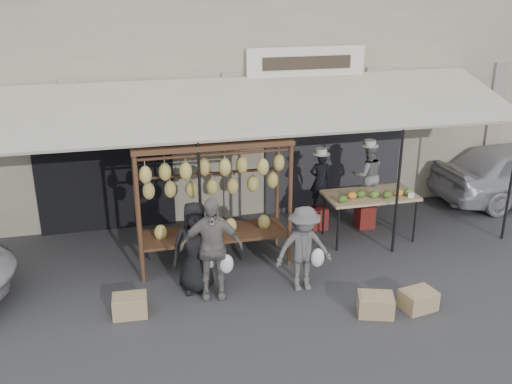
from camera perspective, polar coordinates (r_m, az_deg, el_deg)
The scene contains 15 objects.
ground_plane at distance 8.99m, azimuth 2.24°, elevation -10.85°, with size 90.00×90.00×0.00m, color #2D2D30.
shophouse at distance 14.07m, azimuth -5.17°, elevation 16.23°, with size 24.00×6.15×7.30m.
awning at distance 10.11m, azimuth -1.12°, elevation 8.49°, with size 10.00×2.35×2.92m.
banana_rack at distance 9.48m, azimuth -4.38°, elevation 1.30°, with size 2.60×0.90×2.24m.
produce_table at distance 10.85m, azimuth 11.44°, elevation -0.43°, with size 1.70×0.90×1.04m.
vendor_left at distance 11.14m, azimuth 6.41°, elevation 1.18°, with size 0.41×0.27×1.14m, color black.
vendor_right at distance 11.33m, azimuth 11.11°, elevation 1.67°, with size 0.61×0.48×1.26m, color gray.
customer_left at distance 8.99m, azimuth -6.07°, elevation -5.54°, with size 0.73×0.48×1.50m, color black.
customer_mid at distance 8.78m, azimuth -4.48°, elevation -5.61°, with size 0.96×0.40×1.65m, color slate.
customer_right at distance 9.02m, azimuth 4.79°, elevation -5.69°, with size 0.91×0.52×1.41m, color #585453.
stool_left at distance 11.43m, azimuth 6.26°, elevation -2.56°, with size 0.32×0.32×0.44m, color maroon.
stool_right at distance 11.63m, azimuth 10.82°, elevation -2.35°, with size 0.33×0.33×0.46m, color maroon.
crate_near_a at distance 8.79m, azimuth 11.86°, elevation -10.97°, with size 0.51×0.39×0.31m, color tan.
crate_near_b at distance 9.07m, azimuth 15.91°, elevation -10.33°, with size 0.50×0.38×0.30m, color tan.
crate_far at distance 8.79m, azimuth -12.48°, elevation -11.03°, with size 0.50×0.38×0.30m, color tan.
Camera 1 is at (-2.18, -7.36, 4.68)m, focal length 40.00 mm.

